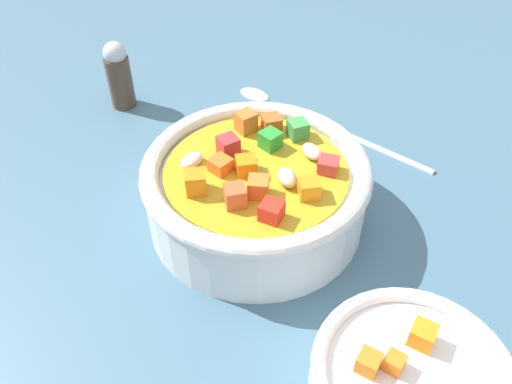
# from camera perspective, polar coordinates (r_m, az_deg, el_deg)

# --- Properties ---
(ground_plane) EXTENTS (1.40, 1.40, 0.02)m
(ground_plane) POSITION_cam_1_polar(r_m,az_deg,el_deg) (0.45, 0.00, -3.72)
(ground_plane) COLOR #42667A
(soup_bowl_main) EXTENTS (0.18, 0.18, 0.07)m
(soup_bowl_main) POSITION_cam_1_polar(r_m,az_deg,el_deg) (0.42, 0.01, 0.36)
(soup_bowl_main) COLOR white
(soup_bowl_main) RESTS_ON ground_plane
(spoon) EXTENTS (0.23, 0.08, 0.01)m
(spoon) POSITION_cam_1_polar(r_m,az_deg,el_deg) (0.56, 4.91, 8.85)
(spoon) COLOR silver
(spoon) RESTS_ON ground_plane
(pepper_shaker) EXTENTS (0.03, 0.03, 0.07)m
(pepper_shaker) POSITION_cam_1_polar(r_m,az_deg,el_deg) (0.58, -14.92, 12.39)
(pepper_shaker) COLOR #4C3828
(pepper_shaker) RESTS_ON ground_plane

